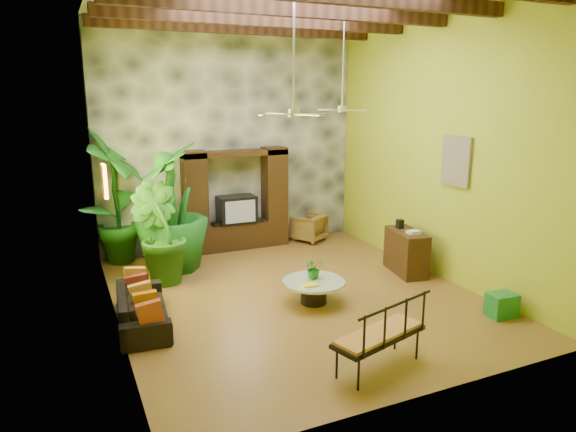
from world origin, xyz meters
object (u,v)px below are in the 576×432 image
ceiling_fan_front (294,100)px  wicker_armchair (309,228)px  iron_bench (383,332)px  side_console (406,252)px  entertainment_center (236,207)px  tall_plant_b (159,234)px  ceiling_fan_back (342,99)px  tall_plant_c (171,207)px  coffee_table (314,289)px  green_bin (502,305)px  tall_plant_a (116,197)px  sofa (142,308)px

ceiling_fan_front → wicker_armchair: ceiling_fan_front is taller
iron_bench → side_console: bearing=32.8°
entertainment_center → tall_plant_b: 2.56m
entertainment_center → tall_plant_b: (-2.04, -1.54, -0.01)m
ceiling_fan_back → tall_plant_b: bearing=173.8°
tall_plant_b → ceiling_fan_back: bearing=-6.2°
ceiling_fan_front → tall_plant_c: size_ratio=0.71×
tall_plant_c → ceiling_fan_back: bearing=-18.2°
ceiling_fan_front → iron_bench: size_ratio=1.29×
wicker_armchair → iron_bench: iron_bench is taller
coffee_table → green_bin: size_ratio=2.43×
ceiling_fan_front → ceiling_fan_back: 2.41m
wicker_armchair → tall_plant_c: bearing=-19.1°
entertainment_center → side_console: entertainment_center is taller
tall_plant_c → green_bin: 6.32m
ceiling_fan_back → iron_bench: bearing=-112.5°
tall_plant_c → iron_bench: tall_plant_c is taller
ceiling_fan_front → tall_plant_a: 4.70m
ceiling_fan_front → iron_bench: ceiling_fan_front is taller
iron_bench → tall_plant_c: bearing=91.3°
ceiling_fan_back → tall_plant_a: 5.03m
ceiling_fan_front → side_console: bearing=11.0°
sofa → tall_plant_b: 1.95m
tall_plant_a → side_console: size_ratio=2.65×
entertainment_center → sofa: 4.26m
ceiling_fan_front → ceiling_fan_back: (1.80, 1.60, 0.00)m
tall_plant_a → iron_bench: 6.52m
tall_plant_b → green_bin: size_ratio=4.34×
sofa → tall_plant_a: 3.45m
coffee_table → iron_bench: iron_bench is taller
ceiling_fan_front → ceiling_fan_back: bearing=41.6°
coffee_table → side_console: bearing=14.4°
tall_plant_c → side_console: (4.18, -2.14, -0.87)m
ceiling_fan_back → tall_plant_a: ceiling_fan_back is taller
wicker_armchair → tall_plant_a: 4.54m
entertainment_center → tall_plant_b: entertainment_center is taller
ceiling_fan_back → side_console: size_ratio=1.73×
ceiling_fan_front → ceiling_fan_back: same height
sofa → wicker_armchair: 5.44m
entertainment_center → sofa: bearing=-129.1°
tall_plant_b → side_console: (4.56, -1.46, -0.52)m
tall_plant_a → coffee_table: (2.76, -3.60, -1.16)m
ceiling_fan_back → iron_bench: 5.21m
ceiling_fan_front → tall_plant_b: size_ratio=0.98×
ceiling_fan_back → sofa: ceiling_fan_back is taller
iron_bench → side_console: iron_bench is taller
iron_bench → entertainment_center: bearing=73.3°
ceiling_fan_front → coffee_table: bearing=-12.6°
iron_bench → sofa: bearing=117.7°
entertainment_center → wicker_armchair: entertainment_center is taller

